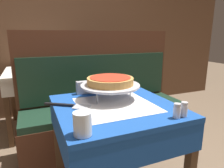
{
  "coord_description": "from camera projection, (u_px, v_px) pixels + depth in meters",
  "views": [
    {
      "loc": [
        -0.47,
        -1.07,
        1.17
      ],
      "look_at": [
        0.01,
        0.09,
        0.86
      ],
      "focal_mm": 32.0,
      "sensor_mm": 36.0,
      "label": 1
    }
  ],
  "objects": [
    {
      "name": "deep_dish_pizza",
      "position": [
        110.0,
        81.0,
        1.32
      ],
      "size": [
        0.31,
        0.31,
        0.05
      ],
      "color": "#C68E47",
      "rests_on": "pizza_pan_stand"
    },
    {
      "name": "pepper_shaker",
      "position": [
        184.0,
        109.0,
        1.04
      ],
      "size": [
        0.04,
        0.04,
        0.08
      ],
      "color": "silver",
      "rests_on": "dining_table_front"
    },
    {
      "name": "salt_shaker",
      "position": [
        177.0,
        111.0,
        1.03
      ],
      "size": [
        0.04,
        0.04,
        0.08
      ],
      "color": "silver",
      "rests_on": "dining_table_front"
    },
    {
      "name": "pizza_server",
      "position": [
        68.0,
        105.0,
        1.2
      ],
      "size": [
        0.27,
        0.2,
        0.01
      ],
      "color": "#BCBCC1",
      "rests_on": "dining_table_front"
    },
    {
      "name": "pizza_pan_stand",
      "position": [
        110.0,
        86.0,
        1.32
      ],
      "size": [
        0.39,
        0.39,
        0.1
      ],
      "color": "#ADADB2",
      "rests_on": "dining_table_front"
    },
    {
      "name": "water_glass_near",
      "position": [
        82.0,
        124.0,
        0.85
      ],
      "size": [
        0.08,
        0.08,
        0.1
      ],
      "color": "silver",
      "rests_on": "dining_table_front"
    },
    {
      "name": "back_wall_panel",
      "position": [
        61.0,
        33.0,
        2.94
      ],
      "size": [
        6.0,
        0.04,
        2.4
      ],
      "primitive_type": "cube",
      "color": "brown",
      "rests_on": "ground_plane"
    },
    {
      "name": "napkin_holder",
      "position": [
        83.0,
        87.0,
        1.46
      ],
      "size": [
        0.1,
        0.05,
        0.09
      ],
      "color": "#B2B2B7",
      "rests_on": "dining_table_front"
    },
    {
      "name": "dining_table_rear",
      "position": [
        42.0,
        78.0,
        2.47
      ],
      "size": [
        0.82,
        0.82,
        0.76
      ],
      "color": "beige",
      "rests_on": "ground_plane"
    },
    {
      "name": "dining_table_front",
      "position": [
        115.0,
        122.0,
        1.26
      ],
      "size": [
        0.72,
        0.72,
        0.75
      ],
      "color": "#194799",
      "rests_on": "ground_plane"
    },
    {
      "name": "condiment_caddy",
      "position": [
        44.0,
        67.0,
        2.39
      ],
      "size": [
        0.13,
        0.13,
        0.15
      ],
      "color": "black",
      "rests_on": "dining_table_rear"
    },
    {
      "name": "booth_bench",
      "position": [
        104.0,
        116.0,
        2.04
      ],
      "size": [
        1.62,
        0.47,
        1.21
      ],
      "color": "#4C2819",
      "rests_on": "ground_plane"
    }
  ]
}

